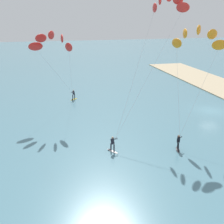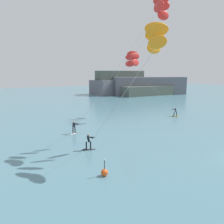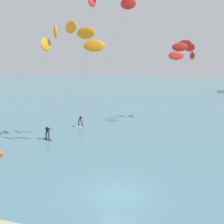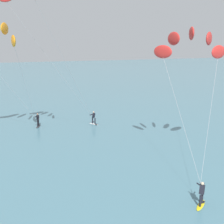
# 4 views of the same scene
# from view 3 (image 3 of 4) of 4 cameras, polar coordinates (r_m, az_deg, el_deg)

# --- Properties ---
(ground_plane) EXTENTS (240.00, 240.00, 0.00)m
(ground_plane) POSITION_cam_3_polar(r_m,az_deg,el_deg) (20.56, 0.83, -15.94)
(ground_plane) COLOR slate
(kitesurfer_nearshore) EXTENTS (8.34, 7.33, 12.41)m
(kitesurfer_nearshore) POSITION_cam_3_polar(r_m,az_deg,el_deg) (26.68, -8.31, 13.84)
(kitesurfer_nearshore) COLOR #333338
(kitesurfer_nearshore) RESTS_ON ground
(kitesurfer_mid_water) EXTENTS (9.90, 7.05, 11.49)m
(kitesurfer_mid_water) POSITION_cam_3_polar(r_m,az_deg,el_deg) (39.79, 14.62, 11.34)
(kitesurfer_mid_water) COLOR yellow
(kitesurfer_mid_water) RESTS_ON ground
(kitesurfer_far_out) EXTENTS (9.69, 10.78, 15.96)m
(kitesurfer_far_out) POSITION_cam_3_polar(r_m,az_deg,el_deg) (28.65, -0.67, 20.68)
(kitesurfer_far_out) COLOR white
(kitesurfer_far_out) RESTS_ON ground
(marker_buoy) EXTENTS (0.56, 0.56, 1.38)m
(marker_buoy) POSITION_cam_3_polar(r_m,az_deg,el_deg) (29.52, -21.34, -7.59)
(marker_buoy) COLOR #EA5119
(marker_buoy) RESTS_ON ground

